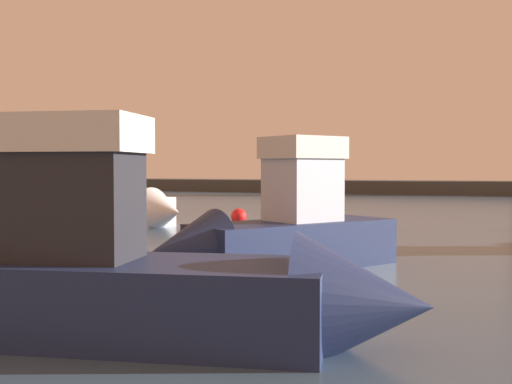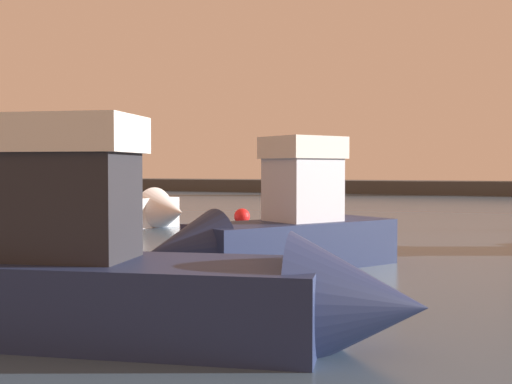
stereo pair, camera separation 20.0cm
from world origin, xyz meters
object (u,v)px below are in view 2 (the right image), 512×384
object	(u,v)px
motorboat_0	(148,274)
motorboat_2	(269,231)
mooring_buoy	(242,216)
motorboat_4	(128,205)

from	to	relation	value
motorboat_0	motorboat_2	bearing A→B (deg)	96.98
motorboat_0	mooring_buoy	distance (m)	22.16
motorboat_4	mooring_buoy	bearing A→B (deg)	22.68
motorboat_2	motorboat_4	world-z (taller)	motorboat_2
motorboat_4	motorboat_0	bearing A→B (deg)	-54.27
motorboat_2	mooring_buoy	bearing A→B (deg)	117.71
motorboat_0	motorboat_4	distance (m)	22.73
motorboat_2	mooring_buoy	xyz separation A→B (m)	(-6.93, 13.20, -0.69)
motorboat_2	motorboat_0	bearing A→B (deg)	-83.02
mooring_buoy	motorboat_4	bearing A→B (deg)	-157.32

